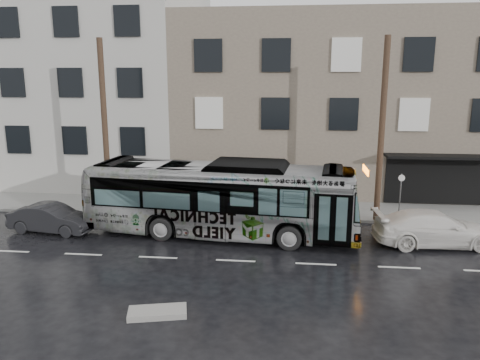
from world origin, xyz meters
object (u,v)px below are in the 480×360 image
at_px(utility_pole_rear, 105,128).
at_px(utility_pole_front, 382,131).
at_px(bus, 221,199).
at_px(dark_sedan, 52,218).
at_px(white_sedan, 434,228).
at_px(sign_post, 400,197).

bearing_deg(utility_pole_rear, utility_pole_front, 0.00).
height_order(bus, dark_sedan, bus).
relative_size(utility_pole_rear, dark_sedan, 2.21).
xyz_separation_m(utility_pole_rear, white_sedan, (15.94, -3.03, -3.89)).
bearing_deg(sign_post, dark_sedan, -169.26).
distance_m(utility_pole_front, sign_post, 3.48).
xyz_separation_m(sign_post, dark_sedan, (-16.71, -3.17, -0.68)).
relative_size(bus, white_sedan, 2.41).
bearing_deg(dark_sedan, bus, -79.31).
xyz_separation_m(bus, dark_sedan, (-8.06, -0.42, -1.09)).
bearing_deg(utility_pole_front, dark_sedan, -168.52).
distance_m(utility_pole_rear, white_sedan, 16.69).
bearing_deg(white_sedan, sign_post, 10.78).
relative_size(white_sedan, dark_sedan, 1.29).
xyz_separation_m(utility_pole_front, dark_sedan, (-15.61, -3.17, -3.98)).
bearing_deg(utility_pole_rear, white_sedan, -10.77).
bearing_deg(sign_post, bus, -162.38).
distance_m(white_sedan, dark_sedan, 17.55).
relative_size(sign_post, white_sedan, 0.46).
relative_size(utility_pole_front, dark_sedan, 2.21).
distance_m(bus, white_sedan, 9.54).
height_order(utility_pole_front, white_sedan, utility_pole_front).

